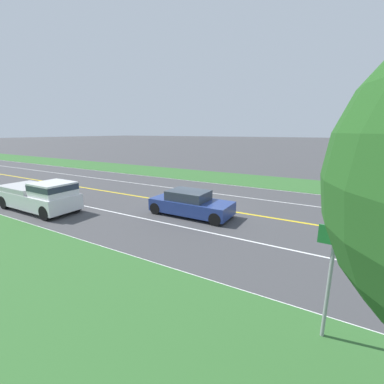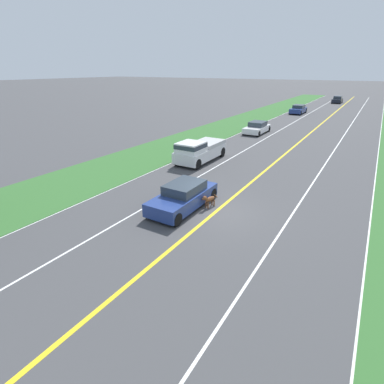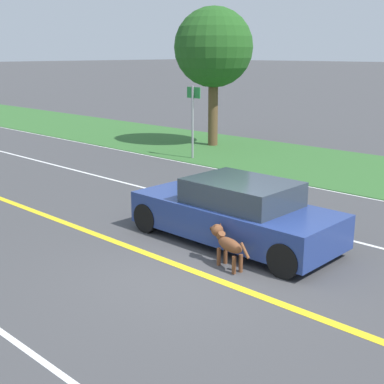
% 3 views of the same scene
% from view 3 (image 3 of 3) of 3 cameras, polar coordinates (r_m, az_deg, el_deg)
% --- Properties ---
extents(ground_plane, '(400.00, 400.00, 0.00)m').
position_cam_3_polar(ground_plane, '(9.83, 0.62, -8.61)').
color(ground_plane, '#424244').
extents(centre_divider_line, '(0.18, 160.00, 0.01)m').
position_cam_3_polar(centre_divider_line, '(9.83, 0.62, -8.59)').
color(centre_divider_line, yellow).
rests_on(centre_divider_line, ground).
extents(lane_edge_line_right, '(0.14, 160.00, 0.01)m').
position_cam_3_polar(lane_edge_line_right, '(15.44, 18.57, -0.64)').
color(lane_edge_line_right, white).
rests_on(lane_edge_line_right, ground).
extents(lane_dash_same_dir, '(0.10, 160.00, 0.01)m').
position_cam_3_polar(lane_dash_same_dir, '(12.46, 11.65, -3.78)').
color(lane_dash_same_dir, white).
rests_on(lane_dash_same_dir, ground).
extents(lane_dash_oncoming, '(0.10, 160.00, 0.01)m').
position_cam_3_polar(lane_dash_oncoming, '(7.90, -17.59, -15.51)').
color(lane_dash_oncoming, white).
rests_on(lane_dash_oncoming, ground).
extents(ego_car, '(1.87, 4.49, 1.36)m').
position_cam_3_polar(ego_car, '(11.17, 4.70, -2.24)').
color(ego_car, navy).
rests_on(ego_car, ground).
extents(dog, '(0.44, 1.19, 0.77)m').
position_cam_3_polar(dog, '(9.95, 3.71, -5.43)').
color(dog, brown).
rests_on(dog, ground).
extents(roadside_tree_right_near, '(3.25, 3.25, 5.70)m').
position_cam_3_polar(roadside_tree_right_near, '(22.63, 2.32, 15.09)').
color(roadside_tree_right_near, brown).
rests_on(roadside_tree_right_near, ground).
extents(street_sign, '(0.11, 0.64, 2.70)m').
position_cam_3_polar(street_sign, '(19.87, 0.10, 8.36)').
color(street_sign, gray).
rests_on(street_sign, ground).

